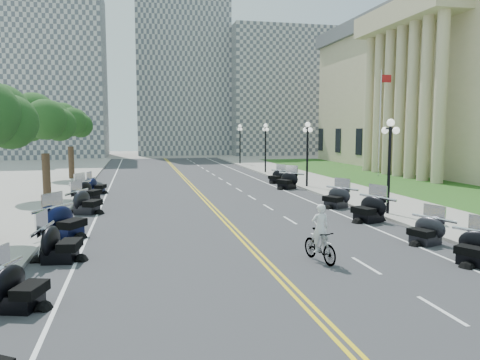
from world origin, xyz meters
TOP-DOWN VIEW (x-y plane):
  - ground at (0.00, 0.00)m, footprint 160.00×160.00m
  - road at (0.00, 10.00)m, footprint 16.00×90.00m
  - centerline_yellow_a at (-0.12, 10.00)m, footprint 0.12×90.00m
  - centerline_yellow_b at (0.12, 10.00)m, footprint 0.12×90.00m
  - edge_line_north at (6.40, 10.00)m, footprint 0.12×90.00m
  - edge_line_south at (-6.40, 10.00)m, footprint 0.12×90.00m
  - lane_dash_4 at (3.20, -8.00)m, footprint 0.12×2.00m
  - lane_dash_5 at (3.20, -4.00)m, footprint 0.12×2.00m
  - lane_dash_6 at (3.20, 0.00)m, footprint 0.12×2.00m
  - lane_dash_7 at (3.20, 4.00)m, footprint 0.12×2.00m
  - lane_dash_8 at (3.20, 8.00)m, footprint 0.12×2.00m
  - lane_dash_9 at (3.20, 12.00)m, footprint 0.12×2.00m
  - lane_dash_10 at (3.20, 16.00)m, footprint 0.12×2.00m
  - lane_dash_11 at (3.20, 20.00)m, footprint 0.12×2.00m
  - lane_dash_12 at (3.20, 24.00)m, footprint 0.12×2.00m
  - lane_dash_13 at (3.20, 28.00)m, footprint 0.12×2.00m
  - lane_dash_14 at (3.20, 32.00)m, footprint 0.12×2.00m
  - lane_dash_15 at (3.20, 36.00)m, footprint 0.12×2.00m
  - lane_dash_16 at (3.20, 40.00)m, footprint 0.12×2.00m
  - lane_dash_17 at (3.20, 44.00)m, footprint 0.12×2.00m
  - lane_dash_18 at (3.20, 48.00)m, footprint 0.12×2.00m
  - lane_dash_19 at (3.20, 52.00)m, footprint 0.12×2.00m
  - sidewalk_north at (10.50, 10.00)m, footprint 5.00×90.00m
  - sidewalk_south at (-10.50, 10.00)m, footprint 5.00×90.00m
  - lawn at (17.50, 18.00)m, footprint 9.00×60.00m
  - distant_block_a at (-18.00, 62.00)m, footprint 18.00×14.00m
  - distant_block_b at (4.00, 68.00)m, footprint 16.00×12.00m
  - distant_block_c at (22.00, 65.00)m, footprint 20.00×14.00m
  - street_lamp_2 at (8.60, 4.00)m, footprint 0.50×1.20m
  - street_lamp_3 at (8.60, 16.00)m, footprint 0.50×1.20m
  - street_lamp_4 at (8.60, 28.00)m, footprint 0.50×1.20m
  - street_lamp_5 at (8.60, 40.00)m, footprint 0.50×1.20m
  - flagpole at (18.00, 22.00)m, footprint 1.10×0.20m
  - tree_3 at (-10.00, 14.00)m, footprint 4.80×4.80m
  - tree_4 at (-10.00, 26.00)m, footprint 4.80×4.80m
  - motorcycle_n_4 at (6.89, -4.69)m, footprint 2.51×2.51m
  - motorcycle_n_5 at (6.92, -1.80)m, footprint 2.26×2.26m
  - motorcycle_n_6 at (6.87, 2.82)m, footprint 2.62×2.62m
  - motorcycle_n_7 at (7.02, 7.02)m, footprint 2.66×2.66m
  - motorcycle_n_9 at (6.89, 15.78)m, footprint 2.86×2.86m
  - motorcycle_n_10 at (7.25, 19.58)m, footprint 2.50×2.50m
  - motorcycle_s_4 at (-7.28, -5.57)m, footprint 2.32×2.32m
  - motorcycle_s_5 at (-6.94, -1.22)m, footprint 2.33×2.33m
  - motorcycle_s_6 at (-7.29, 2.56)m, footprint 3.00×3.00m
  - motorcycle_s_7 at (-6.96, 8.17)m, footprint 2.73×2.73m
  - motorcycle_s_8 at (-7.29, 12.59)m, footprint 2.79×2.79m
  - motorcycle_s_9 at (-7.09, 16.24)m, footprint 2.21×2.21m
  - bicycle at (1.84, -3.23)m, footprint 0.92×1.97m
  - cyclist_rider at (1.84, -3.23)m, footprint 0.61×0.40m

SIDE VIEW (x-z plane):
  - ground at x=0.00m, z-range 0.00..0.00m
  - road at x=0.00m, z-range 0.00..0.01m
  - centerline_yellow_a at x=-0.12m, z-range 0.01..0.01m
  - centerline_yellow_b at x=0.12m, z-range 0.01..0.01m
  - edge_line_north at x=6.40m, z-range 0.01..0.01m
  - edge_line_south at x=-6.40m, z-range 0.01..0.01m
  - lane_dash_4 at x=3.20m, z-range 0.01..0.01m
  - lane_dash_5 at x=3.20m, z-range 0.01..0.01m
  - lane_dash_6 at x=3.20m, z-range 0.01..0.01m
  - lane_dash_7 at x=3.20m, z-range 0.01..0.01m
  - lane_dash_8 at x=3.20m, z-range 0.01..0.01m
  - lane_dash_9 at x=3.20m, z-range 0.01..0.01m
  - lane_dash_10 at x=3.20m, z-range 0.01..0.01m
  - lane_dash_11 at x=3.20m, z-range 0.01..0.01m
  - lane_dash_12 at x=3.20m, z-range 0.01..0.01m
  - lane_dash_13 at x=3.20m, z-range 0.01..0.01m
  - lane_dash_14 at x=3.20m, z-range 0.01..0.01m
  - lane_dash_15 at x=3.20m, z-range 0.01..0.01m
  - lane_dash_16 at x=3.20m, z-range 0.01..0.01m
  - lane_dash_17 at x=3.20m, z-range 0.01..0.01m
  - lane_dash_18 at x=3.20m, z-range 0.01..0.01m
  - lane_dash_19 at x=3.20m, z-range 0.01..0.01m
  - lawn at x=17.50m, z-range 0.00..0.10m
  - sidewalk_north at x=10.50m, z-range 0.00..0.15m
  - sidewalk_south at x=-10.50m, z-range 0.00..0.15m
  - bicycle at x=1.84m, z-range 0.00..1.14m
  - motorcycle_n_5 at x=6.92m, z-range 0.00..1.25m
  - motorcycle_s_9 at x=-7.09m, z-range 0.00..1.27m
  - motorcycle_n_10 at x=7.25m, z-range 0.00..1.27m
  - motorcycle_s_4 at x=-7.28m, z-range 0.00..1.30m
  - motorcycle_n_4 at x=6.89m, z-range 0.00..1.31m
  - motorcycle_n_7 at x=7.02m, z-range 0.00..1.38m
  - motorcycle_s_5 at x=-6.94m, z-range 0.00..1.45m
  - motorcycle_n_9 at x=6.89m, z-range 0.00..1.45m
  - motorcycle_s_8 at x=-7.29m, z-range 0.00..1.46m
  - motorcycle_s_7 at x=-6.96m, z-range 0.00..1.46m
  - motorcycle_n_6 at x=6.87m, z-range 0.00..1.47m
  - motorcycle_s_6 at x=-7.29m, z-range 0.00..1.53m
  - cyclist_rider at x=1.84m, z-range 1.14..2.82m
  - street_lamp_2 at x=8.60m, z-range 0.15..5.05m
  - street_lamp_3 at x=8.60m, z-range 0.15..5.05m
  - street_lamp_4 at x=8.60m, z-range 0.15..5.05m
  - street_lamp_5 at x=8.60m, z-range 0.15..5.05m
  - tree_3 at x=-10.00m, z-range 0.15..9.35m
  - tree_4 at x=-10.00m, z-range 0.15..9.35m
  - flagpole at x=18.00m, z-range 0.00..10.00m
  - distant_block_c at x=22.00m, z-range 0.00..22.00m
  - distant_block_a at x=-18.00m, z-range 0.00..26.00m
  - distant_block_b at x=4.00m, z-range 0.00..30.00m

